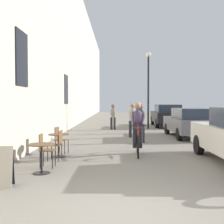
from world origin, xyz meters
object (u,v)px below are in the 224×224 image
cafe_table_mid (58,140)px  parked_car_second (188,122)px  pedestrian_near (141,121)px  pedestrian_mid (132,118)px  pedestrian_furthest (113,115)px  cafe_table_near (41,152)px  parked_car_third (167,115)px  cafe_chair_mid_toward_street (60,138)px  cafe_chair_near_toward_street (45,148)px  cyclist_on_bicycle (138,130)px  cafe_chair_mid_toward_wall (57,143)px  pedestrian_far (139,116)px  street_lamp (148,80)px

cafe_table_mid → parked_car_second: size_ratio=0.18×
pedestrian_near → parked_car_second: (2.50, 1.88, -0.19)m
pedestrian_mid → pedestrian_furthest: pedestrian_mid is taller
cafe_table_near → parked_car_third: bearing=68.1°
cafe_chair_mid_toward_street → pedestrian_near: pedestrian_near is taller
parked_car_third → pedestrian_mid: bearing=-113.7°
cafe_table_near → cafe_table_mid: (-0.01, 2.14, 0.00)m
pedestrian_mid → parked_car_second: 2.76m
cafe_table_mid → cafe_chair_mid_toward_street: size_ratio=0.81×
cafe_chair_near_toward_street → pedestrian_furthest: pedestrian_furthest is taller
cafe_table_mid → cafe_chair_mid_toward_street: cafe_chair_mid_toward_street is taller
cyclist_on_bicycle → pedestrian_near: cyclist_on_bicycle is taller
parked_car_second → parked_car_third: bearing=89.8°
pedestrian_mid → parked_car_third: 6.90m
cafe_chair_mid_toward_wall → pedestrian_mid: 6.11m
cafe_chair_mid_toward_wall → pedestrian_furthest: size_ratio=0.56×
pedestrian_furthest → parked_car_third: pedestrian_furthest is taller
cafe_table_mid → pedestrian_far: bearing=65.5°
cafe_chair_near_toward_street → parked_car_second: (5.44, 6.57, 0.22)m
cafe_table_near → cafe_table_mid: 2.14m
cafe_chair_mid_toward_wall → cyclist_on_bicycle: 2.68m
cafe_chair_mid_toward_wall → pedestrian_mid: bearing=65.3°
pedestrian_near → pedestrian_furthest: 5.83m
cafe_chair_mid_toward_street → pedestrian_mid: pedestrian_mid is taller
cafe_table_near → street_lamp: (3.89, 11.58, 2.59)m
cafe_table_mid → cyclist_on_bicycle: (2.54, 0.45, 0.29)m
cafe_table_near → street_lamp: bearing=71.4°
cafe_chair_mid_toward_street → street_lamp: 10.03m
cafe_chair_near_toward_street → parked_car_third: parked_car_third is taller
pedestrian_near → street_lamp: (1.02, 6.25, 2.18)m
cafe_table_near → pedestrian_furthest: size_ratio=0.45×
cafe_table_mid → pedestrian_near: pedestrian_near is taller
cyclist_on_bicycle → street_lamp: street_lamp is taller
cafe_table_near → cafe_chair_mid_toward_wall: cafe_chair_mid_toward_wall is taller
cafe_chair_mid_toward_wall → cyclist_on_bicycle: cyclist_on_bicycle is taller
cafe_table_mid → street_lamp: (3.90, 9.44, 2.59)m
cafe_chair_mid_toward_street → parked_car_second: parked_car_second is taller
cafe_chair_near_toward_street → cafe_chair_mid_toward_wall: size_ratio=1.00×
cafe_chair_near_toward_street → street_lamp: 11.92m
cafe_chair_mid_toward_wall → parked_car_second: parked_car_second is taller
cafe_table_near → pedestrian_furthest: (1.64, 11.03, 0.37)m
pedestrian_near → parked_car_third: 8.48m
cafe_chair_mid_toward_street → pedestrian_furthest: (1.72, 8.29, 0.38)m
parked_car_third → parked_car_second: bearing=-90.2°
cafe_chair_mid_toward_wall → cyclist_on_bicycle: bearing=22.5°
pedestrian_near → parked_car_second: size_ratio=0.41×
pedestrian_far → parked_car_second: (2.28, -1.73, -0.23)m
cafe_table_near → pedestrian_near: bearing=61.7°
pedestrian_far → parked_car_third: size_ratio=0.39×
cyclist_on_bicycle → parked_car_second: 5.42m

